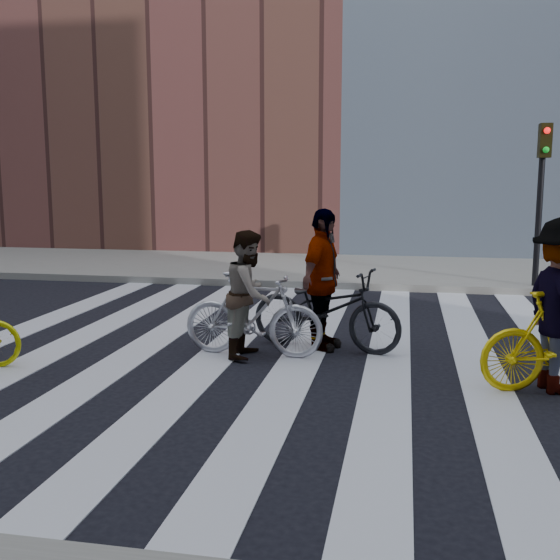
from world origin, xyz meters
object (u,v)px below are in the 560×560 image
(traffic_signal, at_px, (542,178))
(rider_rear, at_px, (322,280))
(bike_dark_rear, at_px, (326,309))
(bike_silver_mid, at_px, (253,314))
(rider_mid, at_px, (249,294))

(traffic_signal, bearing_deg, rider_rear, -125.84)
(traffic_signal, height_order, bike_dark_rear, traffic_signal)
(traffic_signal, height_order, rider_rear, traffic_signal)
(traffic_signal, xyz_separation_m, bike_silver_mid, (-4.48, -5.59, -1.73))
(bike_silver_mid, distance_m, bike_dark_rear, 1.02)
(rider_mid, bearing_deg, bike_dark_rear, -57.59)
(bike_silver_mid, bearing_deg, bike_dark_rear, -56.21)
(traffic_signal, relative_size, rider_mid, 2.03)
(rider_rear, bearing_deg, rider_mid, 135.00)
(bike_silver_mid, xyz_separation_m, bike_dark_rear, (0.87, 0.52, 0.00))
(bike_silver_mid, xyz_separation_m, rider_mid, (-0.05, 0.00, 0.27))
(bike_silver_mid, height_order, bike_dark_rear, same)
(bike_silver_mid, relative_size, rider_mid, 1.12)
(traffic_signal, bearing_deg, bike_silver_mid, -128.74)
(traffic_signal, bearing_deg, rider_mid, -129.05)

